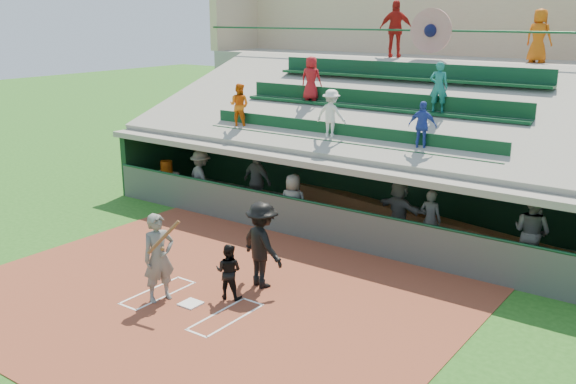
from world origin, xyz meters
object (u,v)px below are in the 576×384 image
Objects in this scene: home_plate at (191,304)px; water_cooler at (167,167)px; batter_at_plate at (159,257)px; white_table at (165,183)px; catcher at (229,271)px.

water_cooler reaches higher than home_plate.
batter_at_plate is at bearing -164.15° from home_plate.
batter_at_plate is 8.87m from white_table.
catcher is 9.13m from water_cooler.
batter_at_plate is 2.34× the size of white_table.
home_plate is at bearing -40.86° from water_cooler.
batter_at_plate reaches higher than water_cooler.
water_cooler reaches higher than white_table.
catcher is at bearing 39.51° from batter_at_plate.
batter_at_plate is 1.55m from catcher.
home_plate is 9.28m from water_cooler.
home_plate is at bearing 15.85° from batter_at_plate.
batter_at_plate is at bearing 21.49° from catcher.
white_table is 2.04× the size of water_cooler.
catcher is (0.45, 0.76, 0.62)m from home_plate.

